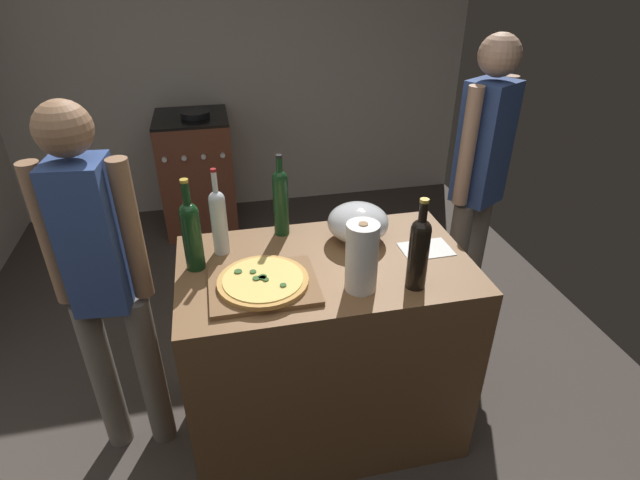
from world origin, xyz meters
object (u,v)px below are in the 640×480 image
object	(u,v)px
pizza	(263,281)
wine_bottle_amber	(219,219)
wine_bottle_green	(281,200)
person_in_stripes	(102,278)
stove	(198,173)
wine_bottle_clear	(419,250)
paper_towel_roll	(362,257)
person_in_red	(479,176)
wine_bottle_dark	(191,232)
mixing_bowl	(358,222)

from	to	relation	value
pizza	wine_bottle_amber	bearing A→B (deg)	115.06
wine_bottle_green	person_in_stripes	distance (m)	0.78
stove	wine_bottle_clear	bearing A→B (deg)	-71.05
wine_bottle_clear	wine_bottle_amber	bearing A→B (deg)	149.75
stove	person_in_stripes	distance (m)	2.19
paper_towel_roll	person_in_red	distance (m)	1.16
wine_bottle_clear	person_in_stripes	xyz separation A→B (m)	(-1.16, 0.31, -0.16)
paper_towel_roll	wine_bottle_clear	xyz separation A→B (m)	(0.20, -0.03, 0.02)
pizza	person_in_red	bearing A→B (deg)	29.06
paper_towel_roll	stove	world-z (taller)	paper_towel_roll
wine_bottle_clear	wine_bottle_dark	bearing A→B (deg)	159.09
person_in_red	wine_bottle_green	bearing A→B (deg)	-165.57
wine_bottle_clear	wine_bottle_dark	distance (m)	0.86
wine_bottle_clear	stove	size ratio (longest dim) A/B	0.37
wine_bottle_clear	paper_towel_roll	bearing A→B (deg)	170.89
stove	mixing_bowl	bearing A→B (deg)	-70.54
wine_bottle_green	stove	bearing A→B (deg)	102.03
pizza	paper_towel_roll	world-z (taller)	paper_towel_roll
mixing_bowl	wine_bottle_green	bearing A→B (deg)	158.54
wine_bottle_dark	person_in_red	world-z (taller)	person_in_red
wine_bottle_clear	person_in_red	bearing A→B (deg)	49.81
paper_towel_roll	wine_bottle_clear	bearing A→B (deg)	-9.11
wine_bottle_clear	person_in_stripes	world-z (taller)	person_in_stripes
mixing_bowl	wine_bottle_amber	bearing A→B (deg)	178.28
person_in_stripes	person_in_red	distance (m)	1.89
person_in_stripes	wine_bottle_amber	bearing A→B (deg)	11.04
wine_bottle_clear	person_in_stripes	bearing A→B (deg)	164.81
pizza	wine_bottle_dark	bearing A→B (deg)	141.38
wine_bottle_clear	person_in_red	size ratio (longest dim) A/B	0.21
wine_bottle_amber	wine_bottle_clear	bearing A→B (deg)	-30.25
paper_towel_roll	wine_bottle_green	bearing A→B (deg)	114.97
pizza	person_in_stripes	world-z (taller)	person_in_stripes
wine_bottle_amber	wine_bottle_dark	bearing A→B (deg)	-137.10
wine_bottle_clear	person_in_red	world-z (taller)	person_in_red
wine_bottle_green	wine_bottle_amber	bearing A→B (deg)	-158.50
mixing_bowl	paper_towel_roll	xyz separation A→B (m)	(-0.09, -0.35, 0.05)
wine_bottle_green	wine_bottle_dark	bearing A→B (deg)	-151.36
wine_bottle_clear	wine_bottle_green	world-z (taller)	wine_bottle_green
stove	person_in_red	size ratio (longest dim) A/B	0.57
wine_bottle_dark	person_in_stripes	size ratio (longest dim) A/B	0.24
paper_towel_roll	wine_bottle_amber	xyz separation A→B (m)	(-0.49, 0.37, 0.02)
paper_towel_roll	person_in_stripes	xyz separation A→B (m)	(-0.95, 0.28, -0.14)
wine_bottle_dark	wine_bottle_green	world-z (taller)	wine_bottle_dark
mixing_bowl	wine_bottle_amber	distance (m)	0.59
paper_towel_roll	stove	bearing A→B (deg)	104.75
wine_bottle_dark	person_in_stripes	xyz separation A→B (m)	(-0.36, 0.01, -0.16)
paper_towel_roll	wine_bottle_amber	world-z (taller)	wine_bottle_amber
paper_towel_roll	wine_bottle_clear	distance (m)	0.21
stove	paper_towel_roll	bearing A→B (deg)	-75.25
wine_bottle_clear	stove	world-z (taller)	wine_bottle_clear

